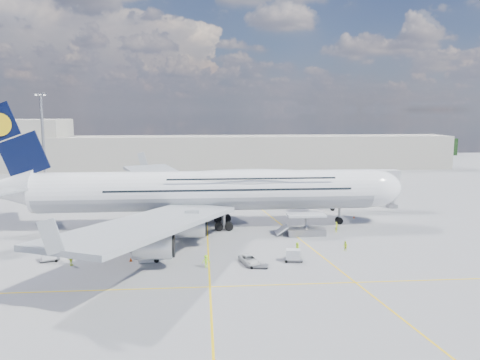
{
  "coord_description": "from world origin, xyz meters",
  "views": [
    {
      "loc": [
        -0.79,
        -74.64,
        21.43
      ],
      "look_at": [
        5.99,
        8.0,
        8.95
      ],
      "focal_mm": 35.0,
      "sensor_mm": 36.0,
      "label": 1
    }
  ],
  "objects": [
    {
      "name": "dolly_nose_near",
      "position": [
        12.01,
        -11.27,
        0.94
      ],
      "size": [
        2.97,
        1.93,
        1.75
      ],
      "rotation": [
        0.0,
        0.0,
        -0.18
      ],
      "color": "gray",
      "rests_on": "ground"
    },
    {
      "name": "baggage_tug",
      "position": [
        -8.45,
        -9.62,
        0.84
      ],
      "size": [
        3.18,
        1.75,
        1.9
      ],
      "rotation": [
        0.0,
        0.0,
        0.11
      ],
      "color": "silver",
      "rests_on": "ground"
    },
    {
      "name": "crew_tug",
      "position": [
        -0.39,
        -12.85,
        0.9
      ],
      "size": [
        1.2,
        0.74,
        1.8
      ],
      "primitive_type": "imported",
      "rotation": [
        0.0,
        0.0,
        0.06
      ],
      "color": "#A9FE1A",
      "rests_on": "ground"
    },
    {
      "name": "cone_nose",
      "position": [
        29.35,
        14.29,
        0.24
      ],
      "size": [
        0.39,
        0.39,
        0.5
      ],
      "color": "#D8470B",
      "rests_on": "ground"
    },
    {
      "name": "airliner",
      "position": [
        0.26,
        10.0,
        6.87
      ],
      "size": [
        77.26,
        79.15,
        23.71
      ],
      "color": "white",
      "rests_on": "ground"
    },
    {
      "name": "dolly_row_c",
      "position": [
        -9.75,
        -4.64,
        0.3
      ],
      "size": [
        2.81,
        1.75,
        0.39
      ],
      "rotation": [
        0.0,
        0.0,
        -0.13
      ],
      "color": "gray",
      "rests_on": "ground"
    },
    {
      "name": "dolly_nose_far",
      "position": [
        6.8,
        -13.53,
        0.3
      ],
      "size": [
        2.83,
        1.89,
        0.38
      ],
      "rotation": [
        0.0,
        0.0,
        -0.21
      ],
      "color": "gray",
      "rests_on": "ground"
    },
    {
      "name": "cone_wing_left_outer",
      "position": [
        -19.24,
        41.16,
        0.3
      ],
      "size": [
        0.49,
        0.49,
        0.63
      ],
      "color": "#D8470B",
      "rests_on": "ground"
    },
    {
      "name": "cone_wing_right_inner",
      "position": [
        -12.49,
        3.1,
        0.28
      ],
      "size": [
        0.45,
        0.45,
        0.57
      ],
      "color": "#D8470B",
      "rests_on": "ground"
    },
    {
      "name": "crew_nose",
      "position": [
        22.77,
        4.03,
        0.93
      ],
      "size": [
        0.79,
        0.8,
        1.86
      ],
      "primitive_type": "imported",
      "rotation": [
        0.0,
        0.0,
        0.8
      ],
      "color": "#CDDE17",
      "rests_on": "ground"
    },
    {
      "name": "dolly_row_a",
      "position": [
        -22.65,
        -8.34,
        0.9
      ],
      "size": [
        2.97,
        2.23,
        1.68
      ],
      "rotation": [
        0.0,
        0.0,
        0.35
      ],
      "color": "gray",
      "rests_on": "ground"
    },
    {
      "name": "catering_truck_outer",
      "position": [
        -15.21,
        43.75,
        1.69
      ],
      "size": [
        6.58,
        4.17,
        3.65
      ],
      "rotation": [
        0.0,
        0.0,
        -0.37
      ],
      "color": "gray",
      "rests_on": "ground"
    },
    {
      "name": "crew_wing",
      "position": [
        -19.1,
        -10.46,
        0.96
      ],
      "size": [
        0.96,
        1.21,
        1.92
      ],
      "primitive_type": "imported",
      "rotation": [
        0.0,
        0.0,
        1.06
      ],
      "color": "#CEEA18",
      "rests_on": "ground"
    },
    {
      "name": "dolly_back",
      "position": [
        -17.42,
        1.25,
        0.98
      ],
      "size": [
        3.01,
        1.8,
        1.83
      ],
      "rotation": [
        0.0,
        0.0,
        -0.09
      ],
      "color": "gray",
      "rests_on": "ground"
    },
    {
      "name": "taxi_line_cross",
      "position": [
        0.0,
        -20.0,
        0.01
      ],
      "size": [
        120.0,
        0.25,
        0.01
      ],
      "primitive_type": "cube",
      "color": "yellow",
      "rests_on": "ground"
    },
    {
      "name": "cone_wing_right_outer",
      "position": [
        -11.1,
        -9.31,
        0.28
      ],
      "size": [
        0.46,
        0.46,
        0.59
      ],
      "color": "#D8470B",
      "rests_on": "ground"
    },
    {
      "name": "service_van",
      "position": [
        5.66,
        -11.83,
        0.6
      ],
      "size": [
        3.05,
        4.71,
        1.21
      ],
      "primitive_type": "imported",
      "rotation": [
        0.0,
        0.0,
        0.26
      ],
      "color": "silver",
      "rests_on": "ground"
    },
    {
      "name": "dolly_row_b",
      "position": [
        -12.81,
        1.14,
        0.99
      ],
      "size": [
        3.3,
        2.57,
        1.85
      ],
      "rotation": [
        0.0,
        0.0,
        -0.4
      ],
      "color": "gray",
      "rests_on": "ground"
    },
    {
      "name": "cone_wing_left_inner",
      "position": [
        -1.66,
        17.8,
        0.25
      ],
      "size": [
        0.4,
        0.4,
        0.51
      ],
      "color": "#D8470B",
      "rests_on": "ground"
    },
    {
      "name": "ground",
      "position": [
        0.0,
        0.0,
        0.0
      ],
      "size": [
        300.0,
        300.0,
        0.0
      ],
      "primitive_type": "plane",
      "color": "gray",
      "rests_on": "ground"
    },
    {
      "name": "light_mast",
      "position": [
        -40.0,
        45.0,
        13.21
      ],
      "size": [
        3.0,
        0.7,
        25.5
      ],
      "color": "gray",
      "rests_on": "ground"
    },
    {
      "name": "jet_bridge",
      "position": [
        29.81,
        20.94,
        6.85
      ],
      "size": [
        18.8,
        12.1,
        8.5
      ],
      "color": "#B7B7BC",
      "rests_on": "ground"
    },
    {
      "name": "taxi_line_main",
      "position": [
        0.0,
        0.0,
        0.01
      ],
      "size": [
        0.25,
        220.0,
        0.01
      ],
      "primitive_type": "cube",
      "color": "yellow",
      "rests_on": "ground"
    },
    {
      "name": "catering_truck_inner",
      "position": [
        -1.84,
        19.79,
        1.91
      ],
      "size": [
        7.21,
        4.07,
        4.05
      ],
      "rotation": [
        0.0,
        0.0,
        -0.27
      ],
      "color": "gray",
      "rests_on": "ground"
    },
    {
      "name": "tree_line",
      "position": [
        40.0,
        140.0,
        4.0
      ],
      "size": [
        160.0,
        6.0,
        8.0
      ],
      "primitive_type": "cube",
      "color": "#193814",
      "rests_on": "ground"
    },
    {
      "name": "hangar",
      "position": [
        -70.0,
        100.0,
        9.0
      ],
      "size": [
        40.0,
        22.0,
        18.0
      ],
      "primitive_type": "cube",
      "color": "#B2AD9E",
      "rests_on": "ground"
    },
    {
      "name": "taxi_line_diag",
      "position": [
        14.0,
        10.0,
        0.01
      ],
      "size": [
        14.16,
        99.06,
        0.01
      ],
      "primitive_type": "cube",
      "rotation": [
        0.0,
        0.0,
        0.14
      ],
      "color": "yellow",
      "rests_on": "ground"
    },
    {
      "name": "terminal",
      "position": [
        0.0,
        95.0,
        6.0
      ],
      "size": [
        180.0,
        16.0,
        12.0
      ],
      "primitive_type": "cube",
      "color": "#B2AD9E",
      "rests_on": "ground"
    },
    {
      "name": "crew_van",
      "position": [
        13.31,
        -7.82,
        0.89
      ],
      "size": [
        0.67,
        0.94,
        1.79
      ],
      "primitive_type": "imported",
      "rotation": [
        0.0,
        0.0,
        1.7
      ],
      "color": "#A9E317",
      "rests_on": "ground"
    },
    {
      "name": "crew_loader",
      "position": [
        20.94,
        -7.03,
        0.77
      ],
      "size": [
        0.88,
        0.94,
        1.55
      ],
      "primitive_type": "imported",
      "rotation": [
        0.0,
        0.0,
        -1.06
      ],
      "color": "#C9EC18",
      "rests_on": "ground"
    },
    {
      "name": "cargo_loader",
      "position": [
        16.82,
        2.89,
        1.25
      ],
      "size": [
        8.53,
        3.2,
        3.67
      ],
      "color": "silver",
      "rests_on": "ground"
    }
  ]
}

